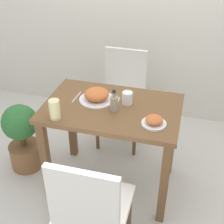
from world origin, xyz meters
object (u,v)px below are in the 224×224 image
object	(u,v)px
side_plate	(154,121)
sauce_bottle	(114,103)
chair_far	(123,92)
food_plate	(97,95)
chair_near	(91,208)
juice_glass	(55,110)
drink_cup	(127,98)
potted_plant_left	(22,136)

from	to	relation	value
side_plate	sauce_bottle	world-z (taller)	sauce_bottle
side_plate	sauce_bottle	distance (m)	0.32
chair_far	food_plate	bearing A→B (deg)	-95.50
chair_near	juice_glass	bearing A→B (deg)	-49.35
chair_near	side_plate	world-z (taller)	chair_near
chair_far	chair_near	bearing A→B (deg)	-84.23
chair_near	food_plate	size ratio (longest dim) A/B	3.45
side_plate	drink_cup	world-z (taller)	drink_cup
sauce_bottle	potted_plant_left	bearing A→B (deg)	175.63
chair_near	side_plate	xyz separation A→B (m)	(0.26, 0.57, 0.28)
chair_near	chair_far	xyz separation A→B (m)	(-0.14, 1.38, 0.00)
drink_cup	juice_glass	distance (m)	0.54
side_plate	juice_glass	world-z (taller)	juice_glass
juice_glass	sauce_bottle	world-z (taller)	sauce_bottle
side_plate	potted_plant_left	world-z (taller)	side_plate
sauce_bottle	food_plate	bearing A→B (deg)	146.04
food_plate	sauce_bottle	size ratio (longest dim) A/B	1.52
food_plate	chair_far	bearing A→B (deg)	84.50
juice_glass	food_plate	bearing A→B (deg)	56.86
chair_near	drink_cup	size ratio (longest dim) A/B	9.62
side_plate	juice_glass	bearing A→B (deg)	-171.08
food_plate	sauce_bottle	world-z (taller)	sauce_bottle
drink_cup	sauce_bottle	distance (m)	0.14
side_plate	drink_cup	bearing A→B (deg)	137.19
sauce_bottle	potted_plant_left	world-z (taller)	sauce_bottle
chair_near	drink_cup	world-z (taller)	chair_near
chair_near	chair_far	bearing A→B (deg)	-84.23
food_plate	drink_cup	bearing A→B (deg)	2.91
sauce_bottle	potted_plant_left	xyz separation A→B (m)	(-0.83, 0.06, -0.50)
food_plate	side_plate	bearing A→B (deg)	-23.63
chair_far	potted_plant_left	bearing A→B (deg)	-137.95
chair_far	food_plate	distance (m)	0.68
chair_far	drink_cup	world-z (taller)	chair_far
chair_near	sauce_bottle	world-z (taller)	sauce_bottle
chair_near	juice_glass	world-z (taller)	juice_glass
food_plate	potted_plant_left	bearing A→B (deg)	-176.10
juice_glass	side_plate	bearing A→B (deg)	8.92
drink_cup	potted_plant_left	xyz separation A→B (m)	(-0.90, -0.06, -0.48)
side_plate	potted_plant_left	distance (m)	1.23
chair_near	side_plate	distance (m)	0.69
chair_near	chair_far	world-z (taller)	same
drink_cup	food_plate	bearing A→B (deg)	-177.09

